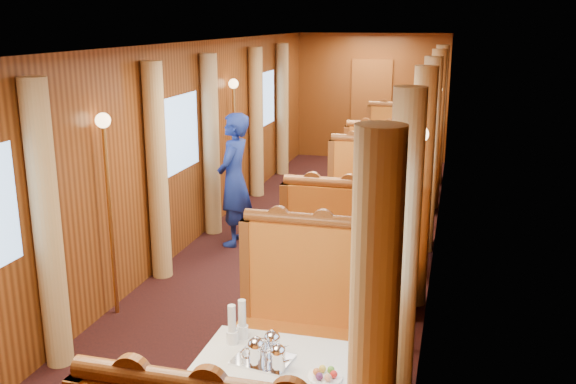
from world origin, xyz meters
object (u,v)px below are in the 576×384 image
(banquette_near_aft, at_px, (318,334))
(steward, at_px, (234,180))
(teapot_back, at_px, (272,348))
(banquette_far_aft, at_px, (401,154))
(fruit_plate, at_px, (325,376))
(table_far, at_px, (395,169))
(banquette_far_fwd, at_px, (388,181))
(rose_vase_mid, at_px, (366,189))
(passenger, at_px, (374,190))
(banquette_mid_fwd, at_px, (349,265))
(teapot_left, at_px, (256,355))
(tea_tray, at_px, (263,360))
(table_mid, at_px, (364,237))
(rose_vase_far, at_px, (399,137))
(banquette_mid_aft, at_px, (376,208))
(teapot_right, at_px, (278,361))

(banquette_near_aft, xyz_separation_m, steward, (-1.70, 2.92, 0.41))
(teapot_back, relative_size, steward, 0.10)
(banquette_far_aft, height_order, fruit_plate, banquette_far_aft)
(table_far, bearing_deg, banquette_far_fwd, -90.00)
(rose_vase_mid, height_order, passenger, passenger)
(banquette_far_fwd, height_order, banquette_far_aft, same)
(table_far, distance_m, teapot_back, 6.98)
(banquette_near_aft, relative_size, banquette_mid_fwd, 1.00)
(teapot_left, height_order, teapot_back, teapot_left)
(teapot_back, bearing_deg, fruit_plate, -7.12)
(banquette_far_aft, xyz_separation_m, fruit_plate, (0.29, -8.13, 0.35))
(banquette_far_aft, distance_m, teapot_left, 8.10)
(tea_tray, distance_m, teapot_left, 0.09)
(table_mid, bearing_deg, teapot_left, -92.27)
(teapot_left, relative_size, rose_vase_mid, 0.48)
(banquette_far_fwd, bearing_deg, fruit_plate, -87.31)
(banquette_near_aft, distance_m, teapot_left, 1.17)
(rose_vase_mid, height_order, rose_vase_far, same)
(banquette_mid_aft, relative_size, teapot_back, 7.94)
(banquette_mid_aft, bearing_deg, rose_vase_mid, -90.11)
(banquette_mid_aft, distance_m, teapot_right, 4.63)
(banquette_far_aft, bearing_deg, steward, -112.58)
(banquette_mid_fwd, bearing_deg, banquette_mid_aft, 90.00)
(banquette_far_aft, height_order, steward, steward)
(banquette_mid_aft, relative_size, banquette_far_aft, 1.00)
(banquette_mid_aft, distance_m, tea_tray, 4.54)
(table_far, relative_size, banquette_far_fwd, 0.78)
(banquette_far_aft, distance_m, rose_vase_far, 1.16)
(teapot_right, relative_size, rose_vase_far, 0.44)
(table_mid, distance_m, teapot_back, 3.50)
(teapot_left, height_order, steward, steward)
(banquette_mid_fwd, distance_m, rose_vase_far, 4.52)
(teapot_right, bearing_deg, tea_tray, 159.02)
(teapot_left, bearing_deg, banquette_near_aft, 58.83)
(passenger, bearing_deg, banquette_near_aft, -90.00)
(fruit_plate, relative_size, rose_vase_mid, 0.56)
(banquette_far_aft, relative_size, steward, 0.80)
(banquette_far_fwd, bearing_deg, banquette_far_aft, 90.00)
(banquette_far_fwd, height_order, teapot_right, banquette_far_fwd)
(table_mid, relative_size, banquette_far_fwd, 0.78)
(banquette_far_aft, height_order, passenger, banquette_far_aft)
(tea_tray, relative_size, steward, 0.20)
(banquette_mid_aft, xyz_separation_m, teapot_back, (-0.08, -4.48, 0.39))
(banquette_near_aft, distance_m, banquette_mid_fwd, 1.47)
(banquette_far_aft, xyz_separation_m, rose_vase_mid, (-0.00, -4.48, 0.50))
(banquette_mid_aft, bearing_deg, tea_tray, -91.53)
(rose_vase_mid, distance_m, passenger, 0.72)
(rose_vase_mid, bearing_deg, steward, 166.98)
(teapot_back, xyz_separation_m, steward, (-1.62, 3.90, 0.01))
(banquette_mid_aft, bearing_deg, teapot_back, -90.96)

